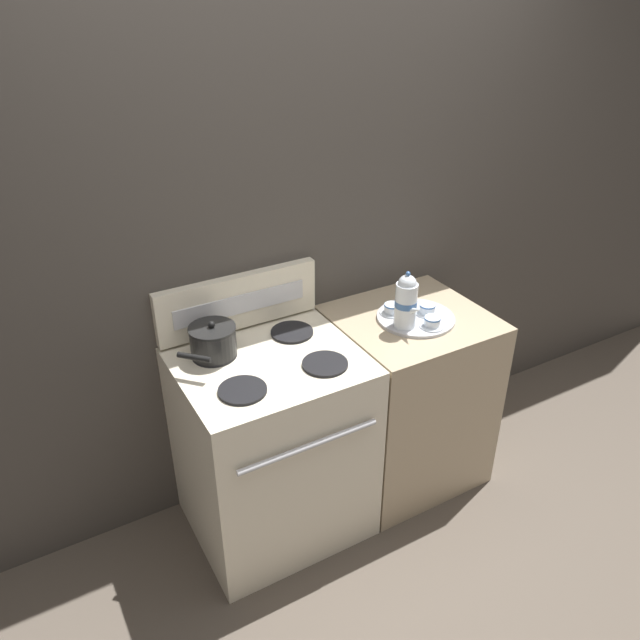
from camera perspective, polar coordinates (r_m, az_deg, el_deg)
name	(u,v)px	position (r m, az deg, el deg)	size (l,w,h in m)	color
ground_plane	(338,492)	(3.17, 1.70, -15.43)	(6.00, 6.00, 0.00)	brown
wall_back	(303,262)	(2.77, -1.58, 5.33)	(6.00, 0.05, 2.20)	#423D38
stove	(273,445)	(2.75, -4.30, -11.35)	(0.73, 0.65, 0.89)	beige
control_panel	(238,302)	(2.65, -7.48, 1.67)	(0.72, 0.05, 0.24)	beige
side_counter	(406,397)	(3.04, 7.84, -6.96)	(0.66, 0.62, 0.88)	tan
saucepan	(213,340)	(2.50, -9.78, -1.85)	(0.26, 0.26, 0.15)	black
serving_tray	(416,318)	(2.79, 8.74, 0.21)	(0.35, 0.35, 0.01)	#B2B2B7
teapot	(406,301)	(2.65, 7.89, 1.73)	(0.10, 0.15, 0.26)	silver
teacup_left	(427,309)	(2.81, 9.78, 0.99)	(0.11, 0.11, 0.05)	silver
teacup_right	(432,322)	(2.71, 10.22, -0.18)	(0.11, 0.11, 0.05)	silver
teacup_front	(392,309)	(2.79, 6.59, 1.02)	(0.11, 0.11, 0.05)	silver
creamer_jug	(409,299)	(2.85, 8.13, 1.92)	(0.07, 0.07, 0.07)	silver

